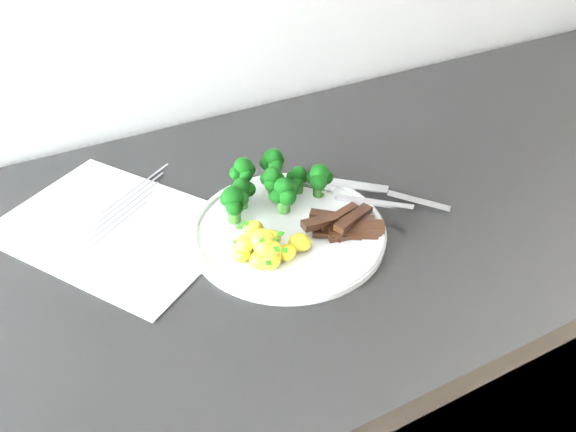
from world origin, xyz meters
name	(u,v)px	position (x,y,z in m)	size (l,w,h in m)	color
counter	(262,431)	(-0.03, 1.67, 0.45)	(2.43, 0.61, 0.91)	black
recipe_paper	(116,227)	(-0.18, 1.76, 0.91)	(0.33, 0.36, 0.00)	white
plate	(288,230)	(0.01, 1.64, 0.92)	(0.25, 0.25, 0.01)	white
broccoli	(270,182)	(0.02, 1.71, 0.95)	(0.16, 0.10, 0.06)	#295C1B
potatoes	(266,246)	(-0.04, 1.61, 0.93)	(0.09, 0.10, 0.04)	gold
beef_strips	(344,224)	(0.07, 1.61, 0.93)	(0.10, 0.08, 0.03)	black
fork	(358,198)	(0.12, 1.65, 0.93)	(0.11, 0.13, 0.01)	#BABABE
knife	(396,197)	(0.17, 1.64, 0.92)	(0.14, 0.16, 0.02)	#BABABE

